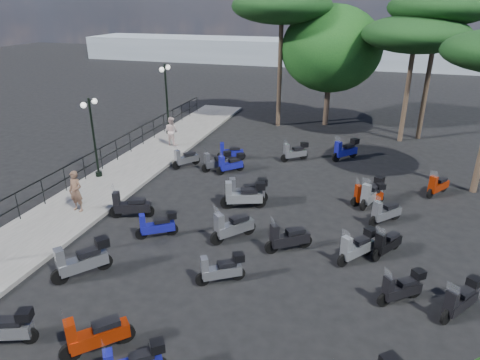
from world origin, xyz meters
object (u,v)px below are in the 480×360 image
(scooter_3, at_px, (130,206))
(scooter_20, at_px, (357,247))
(scooter_10, at_px, (230,152))
(pine_1, at_px, (440,8))
(broadleaf_tree, at_px, (331,49))
(scooter_7, at_px, (95,336))
(scooter_2, at_px, (82,261))
(pine_2, at_px, (282,6))
(scooter_24, at_px, (460,300))
(scooter_5, at_px, (231,164))
(scooter_13, at_px, (221,270))
(scooter_9, at_px, (244,196))
(scooter_19, at_px, (401,288))
(scooter_22, at_px, (346,150))
(scooter_8, at_px, (157,226))
(scooter_25, at_px, (387,244))
(lamp_post_1, at_px, (93,133))
(scooter_21, at_px, (368,195))
(woman, at_px, (76,191))
(scooter_11, at_px, (217,162))
(scooter_4, at_px, (186,159))
(scooter_14, at_px, (232,227))
(pine_0, at_px, (416,35))
(pedestrian_far, at_px, (171,131))
(scooter_16, at_px, (247,191))
(scooter_17, at_px, (295,152))
(scooter_28, at_px, (438,186))
(scooter_15, at_px, (288,238))
(scooter_1, at_px, (3,328))

(scooter_3, relative_size, scooter_20, 1.21)
(scooter_10, xyz_separation_m, pine_1, (9.86, 7.03, 7.04))
(broadleaf_tree, height_order, pine_1, pine_1)
(scooter_3, relative_size, scooter_7, 1.18)
(scooter_2, relative_size, pine_2, 0.18)
(scooter_10, relative_size, scooter_24, 1.09)
(scooter_5, bearing_deg, scooter_2, 123.40)
(scooter_13, bearing_deg, scooter_9, -23.67)
(scooter_19, height_order, scooter_22, scooter_22)
(scooter_3, distance_m, scooter_22, 11.87)
(scooter_8, bearing_deg, scooter_25, -115.50)
(scooter_19, relative_size, pine_1, 0.15)
(lamp_post_1, height_order, scooter_7, lamp_post_1)
(scooter_3, height_order, scooter_20, scooter_3)
(scooter_21, bearing_deg, scooter_7, 118.14)
(woman, height_order, scooter_2, woman)
(scooter_8, relative_size, scooter_25, 0.99)
(scooter_7, bearing_deg, broadleaf_tree, -52.67)
(scooter_11, height_order, scooter_21, scooter_11)
(scooter_4, bearing_deg, scooter_14, 161.95)
(woman, bearing_deg, broadleaf_tree, 71.62)
(scooter_2, height_order, scooter_22, scooter_2)
(scooter_5, xyz_separation_m, pine_0, (8.17, 7.93, 5.66))
(lamp_post_1, bearing_deg, scooter_5, 22.02)
(pedestrian_far, relative_size, scooter_16, 0.94)
(scooter_4, xyz_separation_m, broadleaf_tree, (5.87, 10.21, 4.54))
(scooter_9, distance_m, scooter_24, 8.64)
(scooter_21, bearing_deg, scooter_20, 145.35)
(scooter_14, relative_size, pine_2, 0.17)
(scooter_17, relative_size, scooter_21, 0.97)
(scooter_3, distance_m, pine_1, 19.73)
(scooter_4, relative_size, scooter_17, 1.03)
(scooter_9, xyz_separation_m, scooter_14, (0.33, -2.52, -0.05))
(scooter_28, bearing_deg, scooter_5, 36.09)
(scooter_21, xyz_separation_m, scooter_28, (2.85, 1.89, -0.01))
(scooter_2, bearing_deg, scooter_3, -43.22)
(scooter_10, height_order, scooter_25, scooter_25)
(scooter_9, distance_m, scooter_15, 3.54)
(scooter_9, bearing_deg, pedestrian_far, 23.85)
(scooter_8, relative_size, pine_2, 0.16)
(lamp_post_1, xyz_separation_m, scooter_4, (3.32, 2.65, -1.84))
(scooter_19, bearing_deg, pedestrian_far, 10.35)
(scooter_9, relative_size, scooter_25, 1.32)
(scooter_14, relative_size, scooter_20, 1.07)
(scooter_11, bearing_deg, scooter_15, 176.51)
(scooter_14, bearing_deg, scooter_25, -134.02)
(scooter_20, relative_size, pine_1, 0.16)
(scooter_1, distance_m, scooter_21, 13.59)
(scooter_15, height_order, pine_1, pine_1)
(pedestrian_far, bearing_deg, scooter_14, 139.88)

